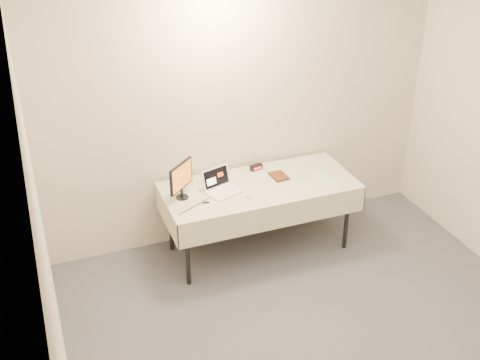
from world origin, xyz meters
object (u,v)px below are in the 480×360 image
object	(u,v)px
table	(259,190)
book	(272,169)
monitor	(181,178)
laptop	(221,186)

from	to	relation	value
table	book	bearing A→B (deg)	23.86
table	monitor	xyz separation A→B (m)	(-0.76, 0.03, 0.27)
laptop	monitor	bearing A→B (deg)	162.44
table	book	xyz separation A→B (m)	(0.16, 0.07, 0.16)
laptop	book	world-z (taller)	laptop
table	laptop	world-z (taller)	laptop
monitor	laptop	bearing A→B (deg)	-42.50
laptop	monitor	xyz separation A→B (m)	(-0.37, 0.00, 0.16)
table	monitor	world-z (taller)	monitor
book	monitor	bearing A→B (deg)	179.51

